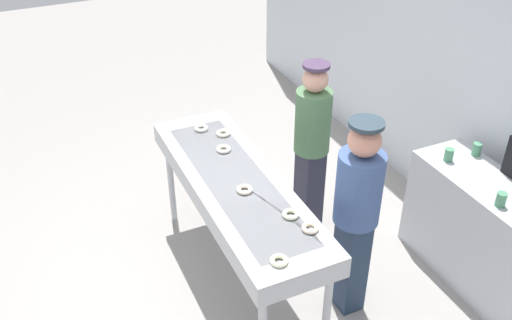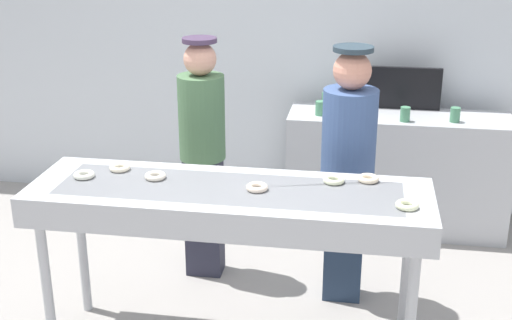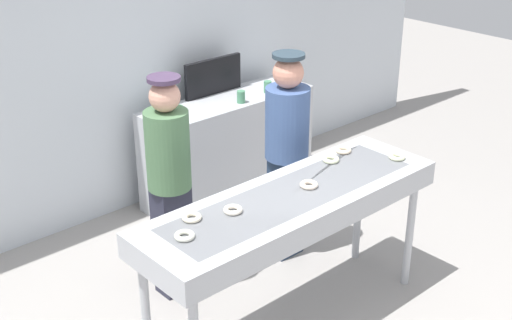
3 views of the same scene
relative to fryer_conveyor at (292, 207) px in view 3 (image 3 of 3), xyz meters
The scene contains 17 objects.
back_wall 2.34m from the fryer_conveyor, 90.00° to the left, with size 8.00×0.12×3.25m, color silver.
fryer_conveyor is the anchor object (origin of this frame).
sugar_donut_0 0.77m from the fryer_conveyor, 16.76° to the left, with size 0.12×0.12×0.03m, color #FDE6C2.
sugar_donut_1 0.82m from the fryer_conveyor, behind, with size 0.12×0.12×0.03m, color white.
sugar_donut_2 0.44m from the fryer_conveyor, behind, with size 0.12×0.12×0.03m, color white.
sugar_donut_3 0.69m from the fryer_conveyor, 166.23° to the left, with size 0.12×0.12×0.03m, color white.
sugar_donut_4 0.18m from the fryer_conveyor, ahead, with size 0.12×0.12×0.03m, color #FBE6CC.
sugar_donut_5 0.58m from the fryer_conveyor, 17.30° to the left, with size 0.12×0.12×0.03m, color #EBF1C3.
sugar_donut_6 0.93m from the fryer_conveyor, ahead, with size 0.12×0.12×0.03m, color #EEF4C3.
worker_baker 0.91m from the fryer_conveyor, 112.46° to the left, with size 0.30×0.30×1.64m.
worker_assistant 0.90m from the fryer_conveyor, 47.77° to the left, with size 0.33×0.33×1.64m.
prep_counter 2.07m from the fryer_conveyor, 61.70° to the left, with size 1.67×0.50×0.92m, color #B7BABF.
paper_cup_0 1.73m from the fryer_conveyor, 78.01° to the left, with size 0.07×0.07×0.11m, color #4C8C66.
paper_cup_1 2.15m from the fryer_conveyor, 51.27° to the left, with size 0.07×0.07×0.11m, color #4C8C66.
paper_cup_2 1.91m from the fryer_conveyor, 58.87° to the left, with size 0.07×0.07×0.11m, color #4C8C66.
paper_cup_3 1.99m from the fryer_conveyor, 78.74° to the left, with size 0.07×0.07×0.11m, color #4C8C66.
menu_display 2.21m from the fryer_conveyor, 64.20° to the left, with size 0.61×0.04×0.33m, color black.
Camera 3 is at (-2.73, -2.70, 2.99)m, focal length 48.46 mm.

